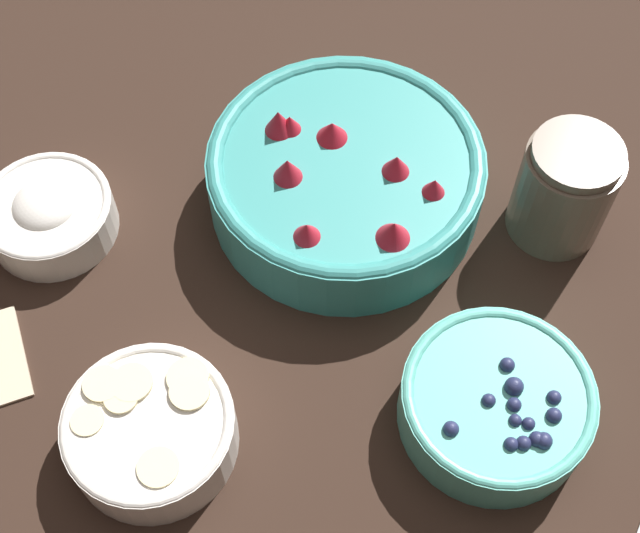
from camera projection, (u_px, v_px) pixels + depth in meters
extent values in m
plane|color=black|center=(316.00, 304.00, 0.79)|extent=(4.00, 4.00, 0.00)
cylinder|color=teal|center=(345.00, 180.00, 0.82)|extent=(0.25, 0.25, 0.06)
torus|color=teal|center=(346.00, 162.00, 0.80)|extent=(0.25, 0.25, 0.02)
cylinder|color=#B21928|center=(346.00, 169.00, 0.81)|extent=(0.20, 0.20, 0.02)
cone|color=#B21928|center=(332.00, 132.00, 0.80)|extent=(0.05, 0.05, 0.02)
cone|color=#B21928|center=(307.00, 232.00, 0.75)|extent=(0.04, 0.04, 0.02)
cone|color=#B21928|center=(434.00, 188.00, 0.77)|extent=(0.03, 0.03, 0.02)
cone|color=#B21928|center=(393.00, 232.00, 0.75)|extent=(0.05, 0.05, 0.03)
cone|color=#B21928|center=(396.00, 166.00, 0.78)|extent=(0.04, 0.04, 0.03)
cone|color=#B21928|center=(279.00, 123.00, 0.80)|extent=(0.04, 0.04, 0.03)
cone|color=#B21928|center=(290.00, 125.00, 0.81)|extent=(0.03, 0.03, 0.02)
cone|color=#B21928|center=(288.00, 170.00, 0.78)|extent=(0.04, 0.04, 0.03)
cylinder|color=#56B7A8|center=(495.00, 405.00, 0.72)|extent=(0.15, 0.15, 0.05)
torus|color=#56B7A8|center=(500.00, 395.00, 0.70)|extent=(0.15, 0.15, 0.01)
cylinder|color=#23284C|center=(498.00, 399.00, 0.70)|extent=(0.12, 0.12, 0.01)
sphere|color=#23284C|center=(529.00, 424.00, 0.68)|extent=(0.01, 0.01, 0.01)
sphere|color=#23284C|center=(514.00, 387.00, 0.70)|extent=(0.02, 0.02, 0.02)
sphere|color=#23284C|center=(523.00, 443.00, 0.67)|extent=(0.01, 0.01, 0.01)
sphere|color=#23284C|center=(489.00, 401.00, 0.69)|extent=(0.01, 0.01, 0.01)
sphere|color=#23284C|center=(554.00, 398.00, 0.69)|extent=(0.01, 0.01, 0.01)
sphere|color=#23284C|center=(544.00, 441.00, 0.67)|extent=(0.01, 0.01, 0.01)
sphere|color=#23284C|center=(511.00, 444.00, 0.67)|extent=(0.01, 0.01, 0.01)
sphere|color=#23284C|center=(514.00, 405.00, 0.69)|extent=(0.01, 0.01, 0.01)
sphere|color=#23284C|center=(451.00, 429.00, 0.68)|extent=(0.01, 0.01, 0.01)
sphere|color=#23284C|center=(554.00, 416.00, 0.68)|extent=(0.01, 0.01, 0.01)
sphere|color=#23284C|center=(507.00, 365.00, 0.71)|extent=(0.01, 0.01, 0.01)
sphere|color=#23284C|center=(537.00, 439.00, 0.67)|extent=(0.01, 0.01, 0.01)
sphere|color=#23284C|center=(515.00, 421.00, 0.68)|extent=(0.01, 0.01, 0.01)
cylinder|color=silver|center=(152.00, 433.00, 0.70)|extent=(0.14, 0.14, 0.05)
torus|color=silver|center=(147.00, 423.00, 0.69)|extent=(0.14, 0.14, 0.01)
cylinder|color=beige|center=(149.00, 426.00, 0.69)|extent=(0.11, 0.11, 0.01)
cylinder|color=beige|center=(114.00, 392.00, 0.70)|extent=(0.03, 0.03, 0.00)
cylinder|color=beige|center=(103.00, 385.00, 0.70)|extent=(0.03, 0.03, 0.01)
cylinder|color=beige|center=(132.00, 383.00, 0.70)|extent=(0.03, 0.03, 0.01)
cylinder|color=beige|center=(188.00, 378.00, 0.70)|extent=(0.03, 0.03, 0.01)
cylinder|color=beige|center=(190.00, 392.00, 0.70)|extent=(0.03, 0.03, 0.01)
cylinder|color=beige|center=(121.00, 398.00, 0.69)|extent=(0.03, 0.03, 0.01)
cylinder|color=beige|center=(158.00, 468.00, 0.67)|extent=(0.03, 0.03, 0.00)
cylinder|color=beige|center=(87.00, 421.00, 0.69)|extent=(0.03, 0.03, 0.00)
cylinder|color=silver|center=(50.00, 216.00, 0.82)|extent=(0.12, 0.12, 0.04)
torus|color=silver|center=(45.00, 205.00, 0.80)|extent=(0.12, 0.12, 0.01)
cylinder|color=white|center=(47.00, 209.00, 0.81)|extent=(0.10, 0.10, 0.01)
ellipsoid|color=white|center=(45.00, 205.00, 0.80)|extent=(0.06, 0.06, 0.03)
cylinder|color=brown|center=(563.00, 192.00, 0.79)|extent=(0.09, 0.09, 0.10)
cylinder|color=#512D1E|center=(561.00, 198.00, 0.80)|extent=(0.07, 0.07, 0.07)
cylinder|color=brown|center=(578.00, 154.00, 0.75)|extent=(0.08, 0.08, 0.01)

